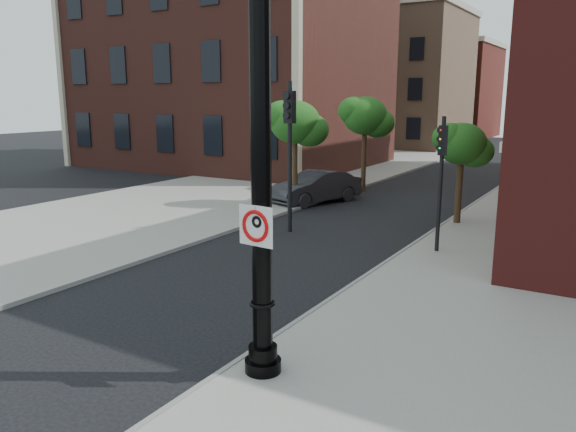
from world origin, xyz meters
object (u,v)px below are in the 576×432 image
Objects in this scene: parked_car at (316,187)px; traffic_signal_right at (441,163)px; lamppost at (261,180)px; traffic_signal_left at (290,132)px; no_parking_sign at (256,226)px.

parked_car is 1.06× the size of traffic_signal_right.
lamppost reaches higher than parked_car.
traffic_signal_left reaches higher than traffic_signal_right.
traffic_signal_right reaches higher than parked_car.
traffic_signal_left is (-5.03, 9.38, 0.79)m from no_parking_sign.
traffic_signal_right is at bearing -3.23° from traffic_signal_left.
parked_car is at bearing 108.02° from traffic_signal_left.
traffic_signal_left reaches higher than no_parking_sign.
lamppost is 16.19m from parked_car.
parked_car is 0.84× the size of traffic_signal_left.
lamppost reaches higher than no_parking_sign.
traffic_signal_right is at bearing -17.68° from parked_car.
parked_car is at bearing 119.37° from no_parking_sign.
lamppost reaches higher than traffic_signal_left.
traffic_signal_left is 5.34m from traffic_signal_right.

